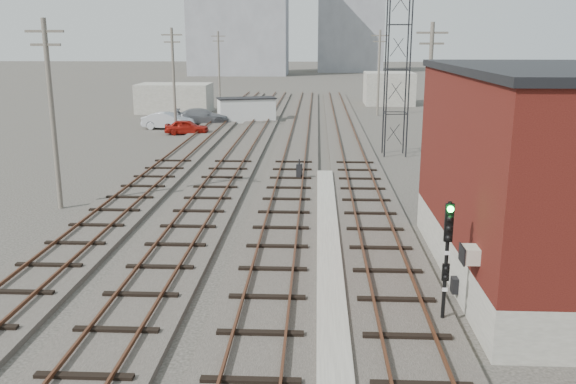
# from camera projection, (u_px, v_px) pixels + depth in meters

# --- Properties ---
(ground) EXTENTS (320.00, 320.00, 0.00)m
(ground) POSITION_uv_depth(u_px,v_px,m) (317.00, 113.00, 68.00)
(ground) COLOR #282621
(ground) RESTS_ON ground
(track_right) EXTENTS (3.20, 90.00, 0.39)m
(track_right) POSITION_uv_depth(u_px,v_px,m) (349.00, 144.00, 47.52)
(track_right) COLOR #332D28
(track_right) RESTS_ON ground
(track_mid_right) EXTENTS (3.20, 90.00, 0.39)m
(track_mid_right) POSITION_uv_depth(u_px,v_px,m) (298.00, 143.00, 47.71)
(track_mid_right) COLOR #332D28
(track_mid_right) RESTS_ON ground
(track_mid_left) EXTENTS (3.20, 90.00, 0.39)m
(track_mid_left) POSITION_uv_depth(u_px,v_px,m) (247.00, 143.00, 47.89)
(track_mid_left) COLOR #332D28
(track_mid_left) RESTS_ON ground
(track_left) EXTENTS (3.20, 90.00, 0.39)m
(track_left) POSITION_uv_depth(u_px,v_px,m) (197.00, 143.00, 48.08)
(track_left) COLOR #332D28
(track_left) RESTS_ON ground
(platform_curb) EXTENTS (0.90, 28.00, 0.26)m
(platform_curb) POSITION_uv_depth(u_px,v_px,m) (329.00, 251.00, 23.39)
(platform_curb) COLOR gray
(platform_curb) RESTS_ON ground
(brick_building) EXTENTS (6.54, 12.20, 7.22)m
(brick_building) POSITION_uv_depth(u_px,v_px,m) (542.00, 176.00, 20.28)
(brick_building) COLOR gray
(brick_building) RESTS_ON ground
(lattice_tower) EXTENTS (1.60, 1.60, 15.00)m
(lattice_tower) POSITION_uv_depth(u_px,v_px,m) (398.00, 47.00, 41.70)
(lattice_tower) COLOR black
(lattice_tower) RESTS_ON ground
(utility_pole_left_a) EXTENTS (1.80, 0.24, 9.00)m
(utility_pole_left_a) POSITION_uv_depth(u_px,v_px,m) (52.00, 110.00, 28.66)
(utility_pole_left_a) COLOR #595147
(utility_pole_left_a) RESTS_ON ground
(utility_pole_left_b) EXTENTS (1.80, 0.24, 9.00)m
(utility_pole_left_b) POSITION_uv_depth(u_px,v_px,m) (174.00, 78.00, 52.88)
(utility_pole_left_b) COLOR #595147
(utility_pole_left_b) RESTS_ON ground
(utility_pole_left_c) EXTENTS (1.80, 0.24, 9.00)m
(utility_pole_left_c) POSITION_uv_depth(u_px,v_px,m) (219.00, 65.00, 77.10)
(utility_pole_left_c) COLOR #595147
(utility_pole_left_c) RESTS_ON ground
(utility_pole_right_a) EXTENTS (1.80, 0.24, 9.00)m
(utility_pole_right_a) POSITION_uv_depth(u_px,v_px,m) (429.00, 96.00, 35.54)
(utility_pole_right_a) COLOR #595147
(utility_pole_right_a) RESTS_ON ground
(utility_pole_right_b) EXTENTS (1.80, 0.24, 9.00)m
(utility_pole_right_b) POSITION_uv_depth(u_px,v_px,m) (379.00, 71.00, 64.60)
(utility_pole_right_b) COLOR #595147
(utility_pole_right_b) RESTS_ON ground
(apartment_left) EXTENTS (22.00, 14.00, 30.00)m
(apartment_left) POSITION_uv_depth(u_px,v_px,m) (239.00, 7.00, 137.82)
(apartment_left) COLOR gray
(apartment_left) RESTS_ON ground
(apartment_right) EXTENTS (16.00, 12.00, 26.00)m
(apartment_right) POSITION_uv_depth(u_px,v_px,m) (350.00, 19.00, 151.64)
(apartment_right) COLOR gray
(apartment_right) RESTS_ON ground
(shed_left) EXTENTS (8.00, 5.00, 3.20)m
(shed_left) POSITION_uv_depth(u_px,v_px,m) (175.00, 98.00, 68.35)
(shed_left) COLOR gray
(shed_left) RESTS_ON ground
(shed_right) EXTENTS (6.00, 6.00, 4.00)m
(shed_right) POSITION_uv_depth(u_px,v_px,m) (389.00, 88.00, 76.79)
(shed_right) COLOR gray
(shed_right) RESTS_ON ground
(signal_mast) EXTENTS (0.40, 0.40, 3.69)m
(signal_mast) POSITION_uv_depth(u_px,v_px,m) (447.00, 256.00, 17.19)
(signal_mast) COLOR gray
(signal_mast) RESTS_ON ground
(switch_stand) EXTENTS (0.36, 0.36, 1.24)m
(switch_stand) POSITION_uv_depth(u_px,v_px,m) (299.00, 172.00, 35.24)
(switch_stand) COLOR black
(switch_stand) RESTS_ON ground
(site_trailer) EXTENTS (6.19, 4.04, 2.40)m
(site_trailer) POSITION_uv_depth(u_px,v_px,m) (246.00, 110.00, 60.76)
(site_trailer) COLOR silver
(site_trailer) RESTS_ON ground
(car_red) EXTENTS (3.81, 1.65, 1.28)m
(car_red) POSITION_uv_depth(u_px,v_px,m) (187.00, 127.00, 52.78)
(car_red) COLOR #9C160E
(car_red) RESTS_ON ground
(car_silver) EXTENTS (4.83, 2.19, 1.54)m
(car_silver) POSITION_uv_depth(u_px,v_px,m) (168.00, 121.00, 55.89)
(car_silver) COLOR #B8BAC0
(car_silver) RESTS_ON ground
(car_grey) EXTENTS (5.36, 2.69, 1.50)m
(car_grey) POSITION_uv_depth(u_px,v_px,m) (203.00, 116.00, 59.30)
(car_grey) COLOR slate
(car_grey) RESTS_ON ground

